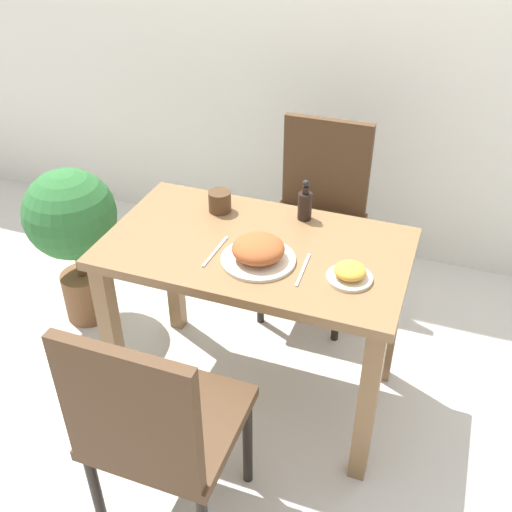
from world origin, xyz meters
name	(u,v)px	position (x,y,z in m)	size (l,w,h in m)	color
ground_plane	(256,388)	(0.00, 0.00, 0.00)	(16.00, 16.00, 0.00)	beige
dining_table	(256,273)	(0.00, 0.00, 0.60)	(1.06, 0.61, 0.72)	olive
chair_near	(156,425)	(-0.06, -0.67, 0.51)	(0.42, 0.42, 0.90)	#4C331E
chair_far	(318,210)	(0.05, 0.67, 0.51)	(0.42, 0.42, 0.90)	#4C331E
food_plate	(258,251)	(0.04, -0.09, 0.76)	(0.25, 0.25, 0.09)	beige
side_plate	(350,273)	(0.35, -0.09, 0.75)	(0.15, 0.15, 0.06)	beige
drink_cup	(220,201)	(-0.21, 0.17, 0.76)	(0.09, 0.09, 0.08)	#4C331E
sauce_bottle	(305,204)	(0.11, 0.23, 0.78)	(0.05, 0.05, 0.16)	black
fork_utensil	(215,251)	(-0.11, -0.09, 0.72)	(0.02, 0.20, 0.00)	silver
spoon_utensil	(303,270)	(0.20, -0.09, 0.72)	(0.02, 0.19, 0.00)	silver
potted_plant_left	(72,226)	(-0.92, 0.17, 0.50)	(0.40, 0.40, 0.76)	brown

